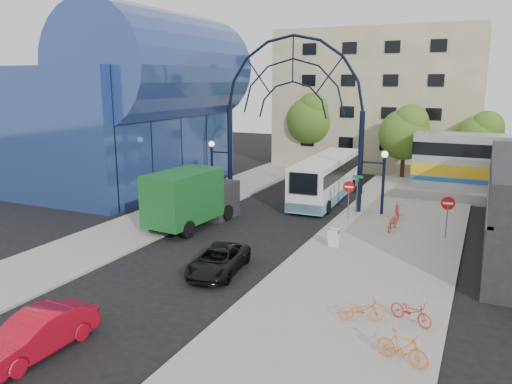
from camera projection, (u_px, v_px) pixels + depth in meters
The scene contains 22 objects.
ground at pixel (187, 269), 24.23m from camera, with size 120.00×120.00×0.00m, color black.
sidewalk_east at pixel (369, 266), 24.45m from camera, with size 8.00×56.00×0.12m, color gray.
plaza_west at pixel (152, 222), 32.21m from camera, with size 5.00×50.00×0.12m, color gray.
gateway_arch at pixel (292, 87), 34.74m from camera, with size 13.64×0.44×12.10m.
stop_sign at pixel (349, 190), 32.42m from camera, with size 0.80×0.07×2.50m.
do_not_enter_sign at pixel (448, 208), 28.10m from camera, with size 0.76×0.07×2.48m.
street_name_sign at pixel (357, 187), 32.76m from camera, with size 0.70×0.70×2.80m.
sandwich_board at pixel (334, 236), 27.04m from camera, with size 0.55×0.61×0.99m.
transit_hall at pixel (128, 108), 42.35m from camera, with size 16.50×18.00×14.50m.
apartment_block at pixel (381, 100), 52.80m from camera, with size 20.00×12.10×14.00m.
tree_north_a at pixel (406, 132), 43.62m from camera, with size 4.48×4.48×7.00m.
tree_north_b at pixel (312, 118), 51.14m from camera, with size 5.12×5.12×8.00m.
tree_north_c at pixel (481, 136), 42.98m from camera, with size 4.16×4.16×6.50m.
city_bus at pixel (327, 177), 38.31m from camera, with size 3.14×11.94×3.25m.
green_truck at pixel (193, 198), 31.17m from camera, with size 3.16×7.32×3.62m.
black_suv at pixel (218, 260), 23.69m from camera, with size 2.04×4.41×1.23m, color black.
red_sedan at pixel (36, 334), 16.61m from camera, with size 1.51×4.33×1.43m, color #B50B1E.
bike_near_a at pixel (392, 222), 30.10m from camera, with size 0.63×1.81×0.95m, color #D94E2B.
bike_near_b at pixel (397, 211), 32.63m from camera, with size 0.50×1.76×1.06m, color red.
bike_far_a at pixel (411, 311), 18.55m from camera, with size 0.61×1.74×0.91m, color red.
bike_far_b at pixel (403, 347), 15.87m from camera, with size 0.51×1.79×1.08m, color orange.
bike_far_c at pixel (362, 310), 18.71m from camera, with size 0.59×1.69×0.89m, color orange.
Camera 1 is at (12.72, -19.25, 8.95)m, focal length 35.00 mm.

